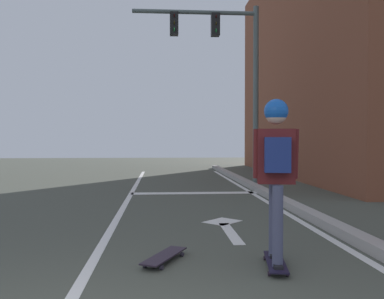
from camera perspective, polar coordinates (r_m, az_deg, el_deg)
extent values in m
cube|color=silver|center=(7.99, -9.74, -8.43)|extent=(0.12, 20.00, 0.01)
cube|color=silver|center=(8.28, 12.09, -8.10)|extent=(0.12, 20.00, 0.01)
cube|color=silver|center=(10.65, 0.36, -5.97)|extent=(3.21, 0.40, 0.01)
cube|color=silver|center=(6.19, 5.33, -11.29)|extent=(0.16, 1.40, 0.01)
cube|color=silver|center=(7.01, 4.16, -9.79)|extent=(0.71, 0.71, 0.01)
cube|color=#9B958F|center=(8.35, 13.76, -7.57)|extent=(0.24, 24.00, 0.14)
cube|color=black|center=(4.64, 11.37, -14.82)|extent=(0.32, 0.82, 0.02)
cube|color=#B2B2B7|center=(4.90, 11.03, -14.10)|extent=(0.16, 0.07, 0.01)
cylinder|color=#291E2D|center=(4.90, 9.95, -14.44)|extent=(0.04, 0.05, 0.05)
cylinder|color=#291E2D|center=(4.92, 12.10, -14.39)|extent=(0.04, 0.05, 0.05)
cube|color=#B2B2B7|center=(4.38, 11.75, -15.98)|extent=(0.16, 0.07, 0.01)
cylinder|color=#291E2D|center=(4.38, 10.53, -16.37)|extent=(0.04, 0.05, 0.05)
cylinder|color=#291E2D|center=(4.40, 12.95, -16.30)|extent=(0.04, 0.05, 0.05)
cylinder|color=#464A67|center=(4.73, 11.15, -9.30)|extent=(0.11, 0.11, 0.82)
cube|color=black|center=(4.82, 11.13, -13.92)|extent=(0.13, 0.25, 0.03)
cylinder|color=#464A67|center=(4.35, 11.66, -10.23)|extent=(0.11, 0.11, 0.82)
cube|color=black|center=(4.45, 11.63, -15.22)|extent=(0.13, 0.25, 0.03)
cube|color=maroon|center=(4.46, 11.43, -0.91)|extent=(0.41, 0.24, 0.58)
cylinder|color=maroon|center=(4.47, 8.83, -0.56)|extent=(0.07, 0.08, 0.52)
cylinder|color=maroon|center=(4.51, 13.94, -0.57)|extent=(0.07, 0.11, 0.53)
sphere|color=beige|center=(4.47, 11.46, 4.82)|extent=(0.23, 0.23, 0.23)
sphere|color=blue|center=(4.47, 11.46, 5.19)|extent=(0.25, 0.25, 0.25)
cube|color=navy|center=(4.32, 11.63, -0.72)|extent=(0.28, 0.18, 0.36)
cube|color=#261D29|center=(4.76, -3.81, -14.31)|extent=(0.53, 0.80, 0.02)
cube|color=#B2B2B7|center=(5.00, -2.43, -13.71)|extent=(0.17, 0.12, 0.01)
cylinder|color=#27232F|center=(5.05, -3.47, -13.93)|extent=(0.05, 0.06, 0.05)
cylinder|color=#27232F|center=(4.97, -1.37, -14.17)|extent=(0.05, 0.06, 0.05)
cube|color=#B2B2B7|center=(4.53, -5.34, -15.30)|extent=(0.17, 0.12, 0.01)
cylinder|color=#27232F|center=(4.59, -6.47, -15.51)|extent=(0.05, 0.06, 0.05)
cylinder|color=#27232F|center=(4.50, -4.19, -15.84)|extent=(0.05, 0.06, 0.05)
cylinder|color=#53615F|center=(12.41, 8.74, 7.18)|extent=(0.16, 0.16, 5.25)
cylinder|color=#53615F|center=(12.62, 0.38, 18.29)|extent=(3.59, 0.12, 0.12)
cube|color=black|center=(12.58, 3.22, 16.68)|extent=(0.24, 0.28, 0.64)
cylinder|color=#3A0605|center=(12.49, 3.31, 17.75)|extent=(0.02, 0.10, 0.10)
cylinder|color=#3C3106|center=(12.44, 3.31, 16.86)|extent=(0.02, 0.10, 0.10)
cylinder|color=green|center=(12.38, 3.31, 15.97)|extent=(0.02, 0.10, 0.10)
cube|color=black|center=(12.49, -2.47, 16.80)|extent=(0.24, 0.28, 0.64)
cylinder|color=#3A0605|center=(12.40, -2.45, 17.88)|extent=(0.02, 0.10, 0.10)
cylinder|color=#3C3106|center=(12.34, -2.45, 16.99)|extent=(0.02, 0.10, 0.10)
cylinder|color=green|center=(12.29, -2.45, 16.09)|extent=(0.02, 0.10, 0.10)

